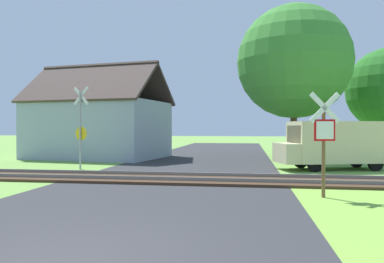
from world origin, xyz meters
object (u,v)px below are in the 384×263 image
Objects in this scene: crossing_sign_far at (81,125)px; house at (99,127)px; tree_right at (294,62)px; mail_truck at (333,143)px; stop_sign_near at (324,137)px.

house reaches higher than crossing_sign_far.
tree_right reaches higher than house.
crossing_sign_far reaches higher than mail_truck.
tree_right is (12.48, 1.34, 4.14)m from house.
stop_sign_near is 7.58m from mail_truck.
tree_right is 1.87× the size of mail_truck.
house is (-1.83, 6.61, -0.10)m from crossing_sign_far.
crossing_sign_far reaches higher than stop_sign_near.
stop_sign_near reaches higher than mail_truck.
mail_truck is at bearing -80.63° from tree_right.
tree_right reaches higher than stop_sign_near.
stop_sign_near is 14.41m from tree_right.
crossing_sign_far is 0.40× the size of tree_right.
stop_sign_near is 0.32× the size of house.
stop_sign_near is at bearing -14.22° from crossing_sign_far.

